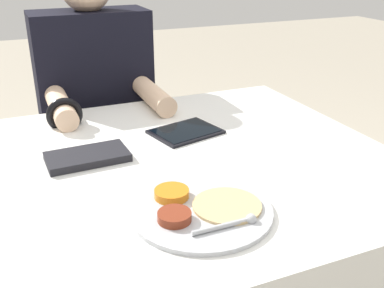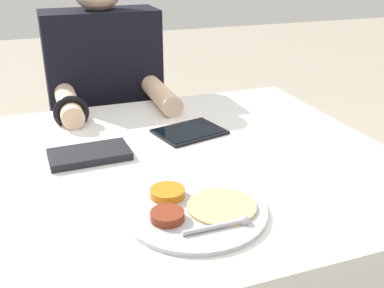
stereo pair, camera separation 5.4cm
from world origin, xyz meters
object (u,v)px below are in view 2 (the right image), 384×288
object	(u,v)px
red_notebook	(90,155)
person_diner	(108,131)
tablet_device	(189,132)
thali_tray	(195,209)

from	to	relation	value
red_notebook	person_diner	world-z (taller)	person_diner
red_notebook	tablet_device	distance (m)	0.31
thali_tray	tablet_device	distance (m)	0.43
red_notebook	tablet_device	xyz separation A→B (m)	(0.30, 0.07, -0.00)
thali_tray	person_diner	world-z (taller)	person_diner
thali_tray	person_diner	xyz separation A→B (m)	(-0.03, 0.92, -0.17)
thali_tray	tablet_device	size ratio (longest dim) A/B	1.35
thali_tray	person_diner	bearing A→B (deg)	91.64
red_notebook	person_diner	xyz separation A→B (m)	(0.14, 0.58, -0.17)
tablet_device	person_diner	xyz separation A→B (m)	(-0.16, 0.51, -0.17)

